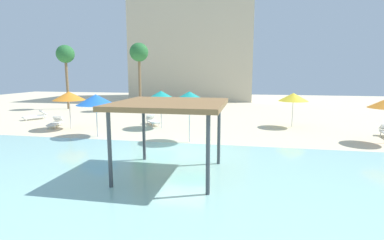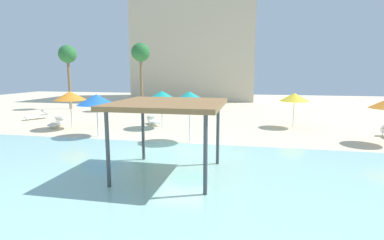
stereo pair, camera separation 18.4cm
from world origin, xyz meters
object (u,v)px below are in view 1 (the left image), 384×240
at_px(shade_pavilion, 170,107).
at_px(beach_umbrella_yellow_5, 293,97).
at_px(beach_umbrella_teal_3, 161,95).
at_px(beach_umbrella_blue_4, 96,100).
at_px(lounge_chair_0, 152,120).
at_px(lounge_chair_2, 56,122).
at_px(palm_tree_0, 65,56).
at_px(beach_umbrella_orange_1, 69,96).
at_px(lounge_chair_1, 36,116).
at_px(palm_tree_1, 139,54).
at_px(beach_umbrella_teal_2, 189,97).

xyz_separation_m(shade_pavilion, beach_umbrella_yellow_5, (6.06, 11.74, -0.51)).
height_order(beach_umbrella_teal_3, beach_umbrella_blue_4, beach_umbrella_teal_3).
bearing_deg(beach_umbrella_teal_3, lounge_chair_0, 131.85).
height_order(lounge_chair_2, palm_tree_0, palm_tree_0).
relative_size(beach_umbrella_blue_4, palm_tree_0, 0.39).
distance_m(beach_umbrella_orange_1, lounge_chair_0, 6.18).
relative_size(lounge_chair_1, palm_tree_0, 0.28).
relative_size(beach_umbrella_orange_1, palm_tree_1, 0.38).
xyz_separation_m(beach_umbrella_orange_1, palm_tree_1, (1.14, 10.84, 3.45)).
bearing_deg(beach_umbrella_teal_3, beach_umbrella_yellow_5, 13.07).
height_order(beach_umbrella_yellow_5, lounge_chair_1, beach_umbrella_yellow_5).
height_order(beach_umbrella_orange_1, lounge_chair_0, beach_umbrella_orange_1).
bearing_deg(lounge_chair_2, lounge_chair_0, 91.86).
bearing_deg(palm_tree_0, beach_umbrella_teal_2, -38.80).
bearing_deg(beach_umbrella_orange_1, palm_tree_1, 83.99).
xyz_separation_m(beach_umbrella_orange_1, lounge_chair_0, (5.11, 2.82, -2.03)).
relative_size(lounge_chair_0, palm_tree_0, 0.28).
xyz_separation_m(beach_umbrella_yellow_5, lounge_chair_1, (-20.93, -0.36, -1.88)).
relative_size(lounge_chair_0, lounge_chair_1, 0.99).
bearing_deg(beach_umbrella_orange_1, lounge_chair_1, 147.75).
height_order(beach_umbrella_orange_1, lounge_chair_2, beach_umbrella_orange_1).
bearing_deg(shade_pavilion, lounge_chair_2, 142.31).
bearing_deg(shade_pavilion, beach_umbrella_teal_3, 108.75).
height_order(lounge_chair_2, palm_tree_1, palm_tree_1).
bearing_deg(lounge_chair_0, lounge_chair_1, -127.76).
xyz_separation_m(beach_umbrella_teal_2, lounge_chair_2, (-10.65, 2.89, -2.28)).
height_order(beach_umbrella_orange_1, beach_umbrella_blue_4, beach_umbrella_orange_1).
height_order(beach_umbrella_teal_2, beach_umbrella_blue_4, beach_umbrella_teal_2).
distance_m(beach_umbrella_teal_2, palm_tree_1, 15.68).
relative_size(lounge_chair_0, lounge_chair_2, 0.96).
relative_size(lounge_chair_1, palm_tree_1, 0.28).
bearing_deg(palm_tree_0, lounge_chair_0, -32.72).
xyz_separation_m(beach_umbrella_yellow_5, palm_tree_1, (-14.36, 7.06, 3.59)).
bearing_deg(beach_umbrella_teal_2, lounge_chair_1, 158.38).
xyz_separation_m(beach_umbrella_yellow_5, lounge_chair_0, (-10.38, -0.96, -1.88)).
distance_m(beach_umbrella_yellow_5, lounge_chair_1, 21.01).
bearing_deg(palm_tree_1, lounge_chair_0, -63.64).
xyz_separation_m(beach_umbrella_blue_4, lounge_chair_1, (-8.54, 5.41, -2.00)).
distance_m(beach_umbrella_teal_3, lounge_chair_0, 2.60).
relative_size(beach_umbrella_orange_1, lounge_chair_0, 1.40).
bearing_deg(palm_tree_1, beach_umbrella_yellow_5, -26.17).
relative_size(beach_umbrella_teal_2, beach_umbrella_blue_4, 1.10).
bearing_deg(lounge_chair_2, beach_umbrella_orange_1, 53.60).
xyz_separation_m(shade_pavilion, beach_umbrella_teal_3, (-3.25, 9.58, -0.34)).
bearing_deg(palm_tree_1, beach_umbrella_teal_3, -61.29).
distance_m(beach_umbrella_teal_2, palm_tree_0, 20.92).
height_order(beach_umbrella_teal_3, palm_tree_0, palm_tree_0).
bearing_deg(palm_tree_0, shade_pavilion, -48.41).
distance_m(beach_umbrella_teal_3, palm_tree_0, 16.39).
bearing_deg(palm_tree_0, lounge_chair_2, -61.50).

